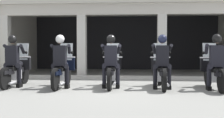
# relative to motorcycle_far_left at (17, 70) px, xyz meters

# --- Properties ---
(ground_plane) EXTENTS (80.00, 80.00, 0.00)m
(ground_plane) POSITION_rel_motorcycle_far_left_xyz_m (2.98, 2.99, -0.50)
(ground_plane) COLOR gray
(station_building) EXTENTS (10.76, 5.15, 3.13)m
(station_building) POSITION_rel_motorcycle_far_left_xyz_m (3.15, 5.43, 1.53)
(station_building) COLOR black
(station_building) RESTS_ON ground
(kerb_strip) EXTENTS (10.26, 0.24, 0.12)m
(kerb_strip) POSITION_rel_motorcycle_far_left_xyz_m (3.15, 2.30, -0.44)
(kerb_strip) COLOR #B7B5AD
(kerb_strip) RESTS_ON ground
(motorcycle_far_left) EXTENTS (0.62, 2.04, 1.35)m
(motorcycle_far_left) POSITION_rel_motorcycle_far_left_xyz_m (0.00, 0.00, 0.00)
(motorcycle_far_left) COLOR black
(motorcycle_far_left) RESTS_ON ground
(police_officer_far_left) EXTENTS (0.63, 0.61, 1.58)m
(police_officer_far_left) POSITION_rel_motorcycle_far_left_xyz_m (-0.00, -0.28, 0.44)
(police_officer_far_left) COLOR black
(police_officer_far_left) RESTS_ON ground
(motorcycle_left) EXTENTS (0.62, 2.04, 1.35)m
(motorcycle_left) POSITION_rel_motorcycle_far_left_xyz_m (1.49, -0.09, 0.00)
(motorcycle_left) COLOR black
(motorcycle_left) RESTS_ON ground
(police_officer_left) EXTENTS (0.63, 0.61, 1.58)m
(police_officer_left) POSITION_rel_motorcycle_far_left_xyz_m (1.49, -0.38, 0.44)
(police_officer_left) COLOR black
(police_officer_left) RESTS_ON ground
(motorcycle_center) EXTENTS (0.62, 2.04, 1.35)m
(motorcycle_center) POSITION_rel_motorcycle_far_left_xyz_m (2.98, 0.05, 0.00)
(motorcycle_center) COLOR black
(motorcycle_center) RESTS_ON ground
(police_officer_center) EXTENTS (0.63, 0.61, 1.58)m
(police_officer_center) POSITION_rel_motorcycle_far_left_xyz_m (2.98, -0.24, 0.44)
(police_officer_center) COLOR black
(police_officer_center) RESTS_ON ground
(motorcycle_right) EXTENTS (0.62, 2.04, 1.35)m
(motorcycle_right) POSITION_rel_motorcycle_far_left_xyz_m (4.47, -0.03, 0.00)
(motorcycle_right) COLOR black
(motorcycle_right) RESTS_ON ground
(police_officer_right) EXTENTS (0.63, 0.61, 1.58)m
(police_officer_right) POSITION_rel_motorcycle_far_left_xyz_m (4.47, -0.31, 0.44)
(police_officer_right) COLOR black
(police_officer_right) RESTS_ON ground
(motorcycle_far_right) EXTENTS (0.62, 2.04, 1.35)m
(motorcycle_far_right) POSITION_rel_motorcycle_far_left_xyz_m (5.97, -0.15, 0.00)
(motorcycle_far_right) COLOR black
(motorcycle_far_right) RESTS_ON ground
(police_officer_far_right) EXTENTS (0.63, 0.61, 1.58)m
(police_officer_far_right) POSITION_rel_motorcycle_far_left_xyz_m (5.97, -0.43, 0.44)
(police_officer_far_right) COLOR black
(police_officer_far_right) RESTS_ON ground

